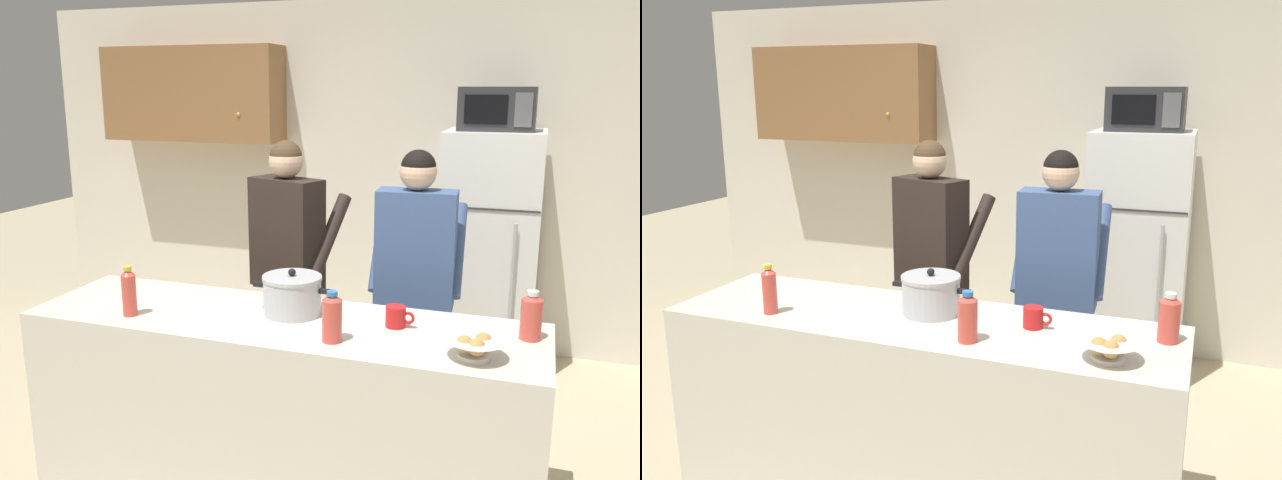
# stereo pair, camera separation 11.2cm
# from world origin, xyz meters

# --- Properties ---
(back_wall_unit) EXTENTS (6.00, 0.48, 2.60)m
(back_wall_unit) POSITION_xyz_m (-0.26, 2.26, 1.40)
(back_wall_unit) COLOR silver
(back_wall_unit) RESTS_ON ground
(kitchen_island) EXTENTS (2.39, 0.68, 0.92)m
(kitchen_island) POSITION_xyz_m (0.00, 0.00, 0.46)
(kitchen_island) COLOR silver
(kitchen_island) RESTS_ON ground
(refrigerator) EXTENTS (0.64, 0.68, 1.68)m
(refrigerator) POSITION_xyz_m (0.78, 1.85, 0.84)
(refrigerator) COLOR white
(refrigerator) RESTS_ON ground
(microwave) EXTENTS (0.48, 0.37, 0.28)m
(microwave) POSITION_xyz_m (0.78, 1.83, 1.82)
(microwave) COLOR #2D2D30
(microwave) RESTS_ON refrigerator
(person_near_pot) EXTENTS (0.60, 0.54, 1.67)m
(person_near_pot) POSITION_xyz_m (-0.28, 0.79, 1.05)
(person_near_pot) COLOR #726656
(person_near_pot) RESTS_ON ground
(person_by_sink) EXTENTS (0.52, 0.44, 1.65)m
(person_by_sink) POSITION_xyz_m (0.48, 0.73, 1.03)
(person_by_sink) COLOR #726656
(person_by_sink) RESTS_ON ground
(cooking_pot) EXTENTS (0.39, 0.28, 0.22)m
(cooking_pot) POSITION_xyz_m (0.02, 0.08, 1.01)
(cooking_pot) COLOR silver
(cooking_pot) RESTS_ON kitchen_island
(coffee_mug) EXTENTS (0.13, 0.09, 0.10)m
(coffee_mug) POSITION_xyz_m (0.52, 0.07, 0.97)
(coffee_mug) COLOR red
(coffee_mug) RESTS_ON kitchen_island
(bread_bowl) EXTENTS (0.24, 0.24, 0.10)m
(bread_bowl) POSITION_xyz_m (0.89, -0.17, 0.97)
(bread_bowl) COLOR white
(bread_bowl) RESTS_ON kitchen_island
(bottle_near_edge) EXTENTS (0.07, 0.07, 0.24)m
(bottle_near_edge) POSITION_xyz_m (-0.68, -0.19, 1.04)
(bottle_near_edge) COLOR #D84C3F
(bottle_near_edge) RESTS_ON kitchen_island
(bottle_mid_counter) EXTENTS (0.08, 0.08, 0.22)m
(bottle_mid_counter) POSITION_xyz_m (0.31, -0.18, 1.03)
(bottle_mid_counter) COLOR #D84C3F
(bottle_mid_counter) RESTS_ON kitchen_island
(bottle_far_corner) EXTENTS (0.09, 0.09, 0.21)m
(bottle_far_corner) POSITION_xyz_m (1.09, 0.11, 1.02)
(bottle_far_corner) COLOR #D84C3F
(bottle_far_corner) RESTS_ON kitchen_island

